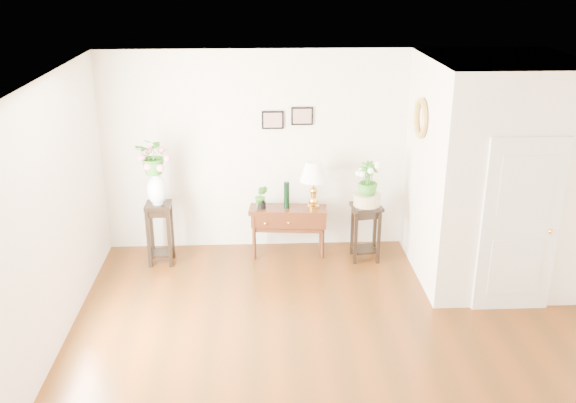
{
  "coord_description": "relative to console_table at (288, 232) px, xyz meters",
  "views": [
    {
      "loc": [
        -0.85,
        -5.79,
        3.89
      ],
      "look_at": [
        -0.51,
        1.3,
        1.2
      ],
      "focal_mm": 40.0,
      "sensor_mm": 36.0,
      "label": 1
    }
  ],
  "objects": [
    {
      "name": "wall_back",
      "position": [
        0.46,
        0.38,
        1.05
      ],
      "size": [
        6.0,
        0.02,
        2.8
      ],
      "primitive_type": "cube",
      "color": "silver",
      "rests_on": "ground"
    },
    {
      "name": "partition",
      "position": [
        2.56,
        -0.59,
        1.05
      ],
      "size": [
        1.8,
        1.95,
        2.8
      ],
      "primitive_type": "cube",
      "color": "silver",
      "rests_on": "floor"
    },
    {
      "name": "art_print_left",
      "position": [
        -0.19,
        0.36,
        1.5
      ],
      "size": [
        0.3,
        0.02,
        0.25
      ],
      "primitive_type": "cube",
      "color": "black",
      "rests_on": "wall_back"
    },
    {
      "name": "narcissus",
      "position": [
        1.05,
        -0.16,
        0.8
      ],
      "size": [
        0.28,
        0.28,
        0.48
      ],
      "primitive_type": "imported",
      "rotation": [
        0.0,
        0.0,
        -0.05
      ],
      "color": "#2F751F",
      "rests_on": "ceramic_bowl"
    },
    {
      "name": "wall_left",
      "position": [
        -2.54,
        -2.37,
        1.05
      ],
      "size": [
        0.02,
        5.5,
        2.8
      ],
      "primitive_type": "cube",
      "color": "silver",
      "rests_on": "ground"
    },
    {
      "name": "art_print_right",
      "position": [
        0.21,
        0.36,
        1.55
      ],
      "size": [
        0.3,
        0.02,
        0.25
      ],
      "primitive_type": "cube",
      "color": "black",
      "rests_on": "wall_back"
    },
    {
      "name": "porcelain_vase",
      "position": [
        -1.73,
        -0.15,
        0.73
      ],
      "size": [
        0.28,
        0.28,
        0.46
      ],
      "primitive_type": null,
      "rotation": [
        0.0,
        0.0,
        -0.04
      ],
      "color": "silver",
      "rests_on": "plant_stand_a"
    },
    {
      "name": "table_lamp",
      "position": [
        0.35,
        0.0,
        0.7
      ],
      "size": [
        0.5,
        0.5,
        0.66
      ],
      "primitive_type": "cube",
      "rotation": [
        0.0,
        0.0,
        -0.43
      ],
      "color": "gold",
      "rests_on": "console_table"
    },
    {
      "name": "ceramic_bowl",
      "position": [
        1.05,
        -0.16,
        0.52
      ],
      "size": [
        0.46,
        0.46,
        0.16
      ],
      "primitive_type": "cylinder",
      "rotation": [
        0.0,
        0.0,
        -0.31
      ],
      "color": "beige",
      "rests_on": "plant_stand_b"
    },
    {
      "name": "potted_plant",
      "position": [
        -0.36,
        0.0,
        0.51
      ],
      "size": [
        0.2,
        0.18,
        0.32
      ],
      "primitive_type": "imported",
      "rotation": [
        0.0,
        0.0,
        -0.23
      ],
      "color": "#2F751F",
      "rests_on": "console_table"
    },
    {
      "name": "plant_stand_b",
      "position": [
        1.05,
        -0.16,
        0.04
      ],
      "size": [
        0.43,
        0.43,
        0.79
      ],
      "primitive_type": "cube",
      "rotation": [
        0.0,
        0.0,
        0.17
      ],
      "color": "black",
      "rests_on": "floor"
    },
    {
      "name": "ceiling",
      "position": [
        0.46,
        -2.37,
        2.45
      ],
      "size": [
        6.0,
        5.5,
        0.02
      ],
      "primitive_type": "cube",
      "color": "white",
      "rests_on": "ground"
    },
    {
      "name": "console_table",
      "position": [
        0.0,
        0.0,
        0.0
      ],
      "size": [
        1.09,
        0.45,
        0.71
      ],
      "primitive_type": "cube",
      "rotation": [
        0.0,
        0.0,
        -0.09
      ],
      "color": "black",
      "rests_on": "floor"
    },
    {
      "name": "lily_arrangement",
      "position": [
        -1.73,
        -0.15,
        1.16
      ],
      "size": [
        0.57,
        0.54,
        0.5
      ],
      "primitive_type": "imported",
      "rotation": [
        0.0,
        0.0,
        -0.41
      ],
      "color": "#2F751F",
      "rests_on": "porcelain_vase"
    },
    {
      "name": "green_vase",
      "position": [
        -0.02,
        0.0,
        0.52
      ],
      "size": [
        0.1,
        0.1,
        0.37
      ],
      "primitive_type": "cylinder",
      "rotation": [
        0.0,
        0.0,
        -0.35
      ],
      "color": "black",
      "rests_on": "console_table"
    },
    {
      "name": "plant_stand_a",
      "position": [
        -1.73,
        -0.15,
        0.08
      ],
      "size": [
        0.34,
        0.34,
        0.86
      ],
      "primitive_type": "cube",
      "rotation": [
        0.0,
        0.0,
        0.01
      ],
      "color": "black",
      "rests_on": "floor"
    },
    {
      "name": "door",
      "position": [
        2.56,
        -1.59,
        0.7
      ],
      "size": [
        0.9,
        0.05,
        2.1
      ],
      "primitive_type": "cube",
      "color": "silver",
      "rests_on": "floor"
    },
    {
      "name": "floor",
      "position": [
        0.46,
        -2.37,
        -0.35
      ],
      "size": [
        6.0,
        5.5,
        0.02
      ],
      "primitive_type": "cube",
      "color": "#44250C",
      "rests_on": "ground"
    },
    {
      "name": "wall_ornament",
      "position": [
        1.62,
        -0.47,
        1.7
      ],
      "size": [
        0.07,
        0.51,
        0.51
      ],
      "primitive_type": "torus",
      "rotation": [
        0.0,
        1.57,
        0.0
      ],
      "color": "#BF852E",
      "rests_on": "partition"
    }
  ]
}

